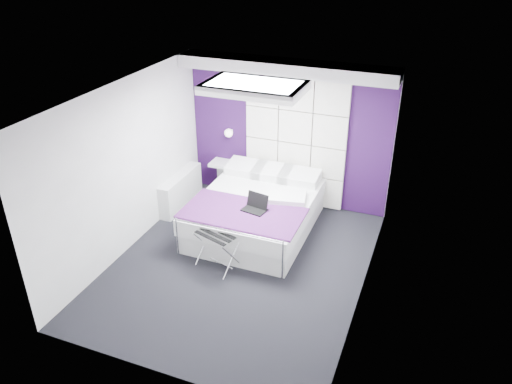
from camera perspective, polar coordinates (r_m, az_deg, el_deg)
floor at (r=7.52m, az=-1.87°, el=-8.33°), size 4.40×4.40×0.00m
ceiling at (r=6.34m, az=-2.24°, el=10.98°), size 4.40×4.40×0.00m
wall_back at (r=8.72m, az=3.68°, el=6.72°), size 3.60×0.00×3.60m
wall_left at (r=7.66m, az=-14.53°, el=2.74°), size 0.00×4.40×4.40m
wall_right at (r=6.42m, az=12.92°, el=-2.21°), size 0.00×4.40×4.40m
accent_wall at (r=8.71m, az=3.66°, el=6.70°), size 3.58×0.02×2.58m
soffit at (r=8.13m, az=3.38°, el=14.03°), size 3.58×0.50×0.20m
headboard at (r=8.67m, az=4.48°, el=5.65°), size 1.80×0.08×2.30m
skylight at (r=6.89m, az=-0.21°, el=11.95°), size 1.36×0.86×0.12m
wall_lamp at (r=8.97m, az=-3.04°, el=6.83°), size 0.15×0.15×0.15m
radiator at (r=9.01m, az=-8.59°, el=0.20°), size 0.22×1.20×0.60m
bed at (r=8.19m, az=0.01°, el=-2.25°), size 1.84×2.22×0.77m
nightstand at (r=9.22m, az=-3.61°, el=3.27°), size 0.50×0.39×0.06m
luggage_rack at (r=7.37m, az=-4.31°, el=-6.55°), size 0.58×0.43×0.57m
laptop at (r=7.63m, az=-0.06°, el=-1.57°), size 0.36×0.26×0.26m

